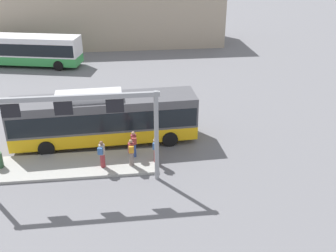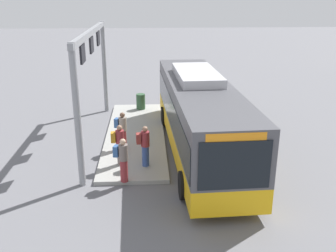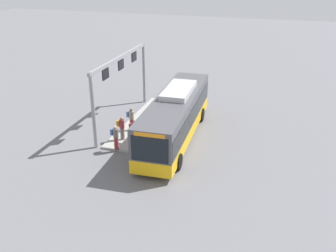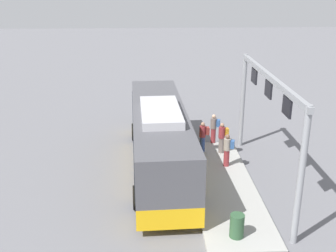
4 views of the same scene
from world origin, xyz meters
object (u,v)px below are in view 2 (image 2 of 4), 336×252
at_px(person_waiting_mid, 119,144).
at_px(trash_bin, 141,102).
at_px(person_boarding, 123,159).
at_px(bus_main, 199,112).
at_px(person_waiting_far, 122,129).
at_px(person_waiting_near, 145,145).

height_order(person_waiting_mid, trash_bin, person_waiting_mid).
xyz_separation_m(person_boarding, trash_bin, (-9.05, 0.52, -0.44)).
bearing_deg(person_waiting_mid, trash_bin, 82.18).
bearing_deg(bus_main, person_waiting_far, -94.17).
height_order(person_waiting_near, trash_bin, person_waiting_near).
bearing_deg(person_waiting_near, person_waiting_far, 112.52).
bearing_deg(person_waiting_near, person_waiting_mid, 163.86).
relative_size(person_boarding, trash_bin, 1.86).
xyz_separation_m(bus_main, person_boarding, (3.00, -3.15, -0.76)).
xyz_separation_m(person_waiting_near, person_waiting_mid, (-0.19, -0.99, 0.00)).
bearing_deg(person_waiting_mid, person_waiting_far, 87.19).
bearing_deg(bus_main, person_boarding, -48.78).
relative_size(person_boarding, person_waiting_near, 1.00).
relative_size(person_waiting_near, trash_bin, 1.86).
bearing_deg(person_boarding, person_waiting_mid, 114.39).
bearing_deg(person_boarding, person_waiting_far, 109.63).
relative_size(bus_main, trash_bin, 13.07).
distance_m(person_boarding, person_waiting_far, 3.11).
height_order(person_boarding, trash_bin, person_boarding).
bearing_deg(person_waiting_far, person_waiting_near, -44.78).
distance_m(bus_main, trash_bin, 6.70).
distance_m(bus_main, person_boarding, 4.41).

